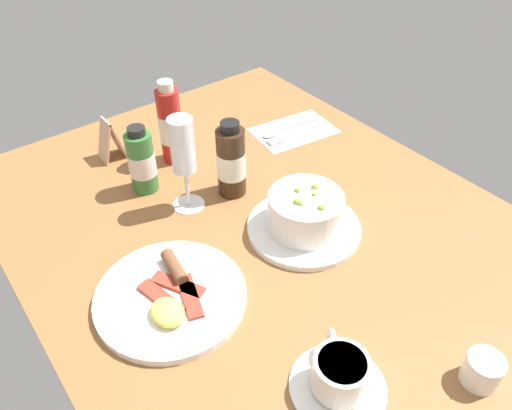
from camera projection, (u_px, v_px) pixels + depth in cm
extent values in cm
cube|color=brown|center=(266.00, 232.00, 92.96)|extent=(110.00, 84.00, 3.00)
cylinder|color=white|center=(304.00, 228.00, 90.69)|extent=(20.82, 20.82, 1.20)
cylinder|color=white|center=(305.00, 211.00, 88.08)|extent=(13.47, 13.47, 6.91)
cylinder|color=beige|center=(306.00, 200.00, 86.38)|extent=(11.59, 11.59, 1.60)
sphere|color=#8DB040|center=(301.00, 204.00, 84.13)|extent=(0.94, 0.94, 0.94)
sphere|color=#8DB040|center=(314.00, 194.00, 86.13)|extent=(0.84, 0.84, 0.84)
sphere|color=#8DB040|center=(315.00, 187.00, 87.73)|extent=(1.29, 1.29, 1.29)
sphere|color=#8DB040|center=(298.00, 190.00, 86.98)|extent=(1.13, 1.13, 1.13)
sphere|color=#8DB040|center=(321.00, 208.00, 83.33)|extent=(1.26, 1.26, 1.26)
sphere|color=#8DB040|center=(297.00, 202.00, 84.53)|extent=(1.39, 1.39, 1.39)
cube|color=white|center=(294.00, 130.00, 117.64)|extent=(14.87, 20.40, 0.30)
cube|color=silver|center=(300.00, 130.00, 117.13)|extent=(3.09, 14.03, 0.50)
cube|color=silver|center=(275.00, 141.00, 113.47)|extent=(2.67, 3.87, 0.40)
cube|color=silver|center=(293.00, 125.00, 118.82)|extent=(2.75, 13.02, 0.50)
ellipsoid|color=silver|center=(270.00, 134.00, 115.51)|extent=(2.40, 4.00, 0.60)
cylinder|color=white|center=(338.00, 386.00, 66.82)|extent=(13.24, 13.24, 0.90)
cylinder|color=white|center=(340.00, 373.00, 64.81)|extent=(7.54, 7.54, 5.33)
cylinder|color=#311D16|center=(342.00, 364.00, 63.42)|extent=(6.41, 6.41, 1.00)
torus|color=white|center=(332.00, 341.00, 68.28)|extent=(3.49, 2.57, 3.60)
cylinder|color=white|center=(482.00, 370.00, 66.52)|extent=(5.09, 5.09, 4.68)
cone|color=white|center=(478.00, 374.00, 64.15)|extent=(2.04, 2.56, 2.38)
cylinder|color=white|center=(189.00, 204.00, 96.60)|extent=(6.20, 6.20, 0.40)
cylinder|color=white|center=(187.00, 187.00, 93.85)|extent=(0.80, 0.80, 8.16)
cylinder|color=white|center=(182.00, 145.00, 87.79)|extent=(4.50, 4.50, 10.66)
cylinder|color=#F3E9B4|center=(183.00, 153.00, 88.82)|extent=(3.69, 3.69, 6.40)
cylinder|color=#B21E19|center=(171.00, 126.00, 103.53)|extent=(4.84, 4.84, 16.45)
cylinder|color=silver|center=(171.00, 128.00, 103.74)|extent=(4.93, 4.93, 6.25)
cylinder|color=silver|center=(165.00, 86.00, 97.60)|extent=(3.14, 3.14, 1.98)
cylinder|color=#382314|center=(231.00, 162.00, 95.53)|extent=(5.61, 5.61, 14.14)
cylinder|color=silver|center=(231.00, 164.00, 95.71)|extent=(5.73, 5.73, 5.37)
cylinder|color=black|center=(230.00, 127.00, 90.40)|extent=(3.65, 3.65, 1.80)
cylinder|color=#337233|center=(142.00, 162.00, 96.82)|extent=(5.27, 5.27, 12.68)
cylinder|color=silver|center=(142.00, 163.00, 96.98)|extent=(5.37, 5.37, 4.82)
cylinder|color=black|center=(136.00, 131.00, 92.25)|extent=(3.42, 3.42, 1.53)
cylinder|color=white|center=(171.00, 297.00, 78.25)|extent=(24.11, 24.11, 1.40)
cube|color=#A63828|center=(161.00, 298.00, 76.84)|extent=(9.30, 4.19, 0.60)
cube|color=brown|center=(178.00, 285.00, 78.86)|extent=(9.08, 6.33, 0.60)
cube|color=brown|center=(190.00, 296.00, 77.09)|extent=(9.30, 5.13, 0.60)
cylinder|color=brown|center=(174.00, 267.00, 80.63)|extent=(7.25, 3.22, 2.20)
ellipsoid|color=#F2D859|center=(168.00, 312.00, 73.84)|extent=(6.00, 4.80, 2.40)
cube|color=#D3AC8A|center=(104.00, 141.00, 105.71)|extent=(4.60, 2.82, 9.41)
cube|color=#D3AC8A|center=(115.00, 138.00, 106.85)|extent=(4.60, 2.82, 9.41)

